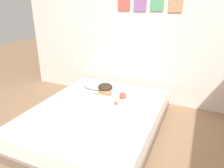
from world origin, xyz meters
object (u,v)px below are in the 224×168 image
(pillow, at_px, (98,85))
(bed, at_px, (96,119))
(coffee_cup, at_px, (123,96))
(person_lying, at_px, (93,106))
(cell_phone, at_px, (73,118))

(pillow, bearing_deg, bed, -65.56)
(pillow, height_order, coffee_cup, pillow)
(bed, distance_m, pillow, 0.71)
(person_lying, bearing_deg, cell_phone, -129.18)
(coffee_cup, bearing_deg, bed, -115.99)
(coffee_cup, xyz_separation_m, cell_phone, (-0.34, -0.76, -0.03))
(pillow, height_order, cell_phone, pillow)
(pillow, distance_m, coffee_cup, 0.53)
(pillow, bearing_deg, person_lying, -67.49)
(person_lying, xyz_separation_m, cell_phone, (-0.16, -0.20, -0.10))
(cell_phone, bearing_deg, coffee_cup, 65.81)
(coffee_cup, bearing_deg, cell_phone, -114.19)
(pillow, bearing_deg, coffee_cup, -20.89)
(person_lying, xyz_separation_m, coffee_cup, (0.18, 0.56, -0.07))
(coffee_cup, distance_m, cell_phone, 0.84)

